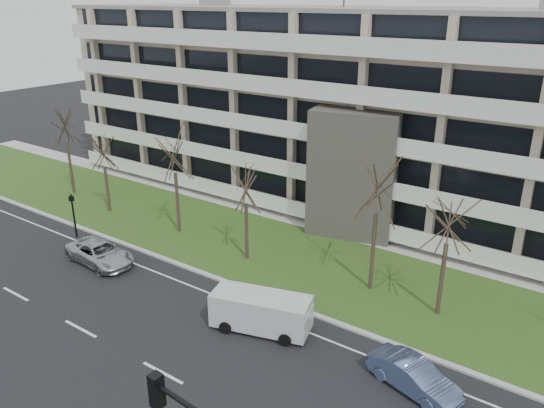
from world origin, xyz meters
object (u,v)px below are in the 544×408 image
Objects in this scene: blue_sedan at (414,376)px; white_van at (262,309)px; silver_pickup at (100,253)px; pedestrian_signal at (73,210)px.

blue_sedan is 0.78× the size of white_van.
silver_pickup is 0.95× the size of white_van.
pedestrian_signal is (-4.67, 1.57, 1.37)m from silver_pickup.
blue_sedan is at bearing -15.12° from white_van.
white_van is (12.83, 0.07, 0.47)m from silver_pickup.
silver_pickup is at bearing -22.65° from pedestrian_signal.
blue_sedan is 8.05m from white_van.
white_van is (-8.03, -0.12, 0.48)m from blue_sedan.
white_van is 17.58m from pedestrian_signal.
white_van is at bearing -8.95° from pedestrian_signal.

